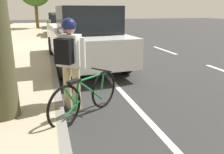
{
  "coord_description": "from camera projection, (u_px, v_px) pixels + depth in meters",
  "views": [
    {
      "loc": [
        2.0,
        12.5,
        1.87
      ],
      "look_at": [
        1.36,
        10.2,
        1.16
      ],
      "focal_mm": 37.01,
      "sensor_mm": 36.0,
      "label": 1
    }
  ],
  "objects": [
    {
      "name": "parked_pickup_white_mid",
      "position": [
        83.0,
        39.0,
        7.8
      ],
      "size": [
        2.31,
        5.42,
        1.95
      ],
      "color": "white",
      "rests_on": "ground"
    },
    {
      "name": "curb_edge",
      "position": [
        50.0,
        45.0,
        12.09
      ],
      "size": [
        0.16,
        38.54,
        0.13
      ],
      "primitive_type": "cube",
      "color": "gray",
      "rests_on": "ground"
    },
    {
      "name": "bicycle_at_curb",
      "position": [
        86.0,
        96.0,
        4.07
      ],
      "size": [
        1.39,
        1.16,
        0.79
      ],
      "color": "black",
      "rests_on": "ground"
    },
    {
      "name": "sidewalk",
      "position": [
        8.0,
        46.0,
        11.56
      ],
      "size": [
        3.97,
        38.54,
        0.13
      ],
      "primitive_type": "cube",
      "color": "tan",
      "rests_on": "ground"
    },
    {
      "name": "cyclist_with_backpack",
      "position": [
        69.0,
        56.0,
        4.22
      ],
      "size": [
        0.55,
        0.53,
        1.72
      ],
      "color": "#C6B284",
      "rests_on": "ground"
    },
    {
      "name": "lane_stripe_bike_edge",
      "position": [
        78.0,
        45.0,
        12.48
      ],
      "size": [
        0.12,
        38.54,
        0.01
      ],
      "primitive_type": "cube",
      "color": "white",
      "rests_on": "ground"
    },
    {
      "name": "ground",
      "position": [
        86.0,
        44.0,
        12.59
      ],
      "size": [
        61.67,
        61.67,
        0.0
      ],
      "primitive_type": "plane",
      "color": "#2F2F2F"
    },
    {
      "name": "parked_sedan_grey_second",
      "position": [
        63.0,
        25.0,
        16.41
      ],
      "size": [
        1.97,
        4.47,
        1.52
      ],
      "color": "slate",
      "rests_on": "ground"
    },
    {
      "name": "parked_sedan_tan_nearest",
      "position": [
        57.0,
        21.0,
        22.37
      ],
      "size": [
        1.84,
        4.4,
        1.52
      ],
      "color": "tan",
      "rests_on": "ground"
    },
    {
      "name": "lane_stripe_centre",
      "position": [
        133.0,
        39.0,
        14.69
      ],
      "size": [
        0.14,
        35.8,
        0.01
      ],
      "color": "white",
      "rests_on": "ground"
    }
  ]
}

